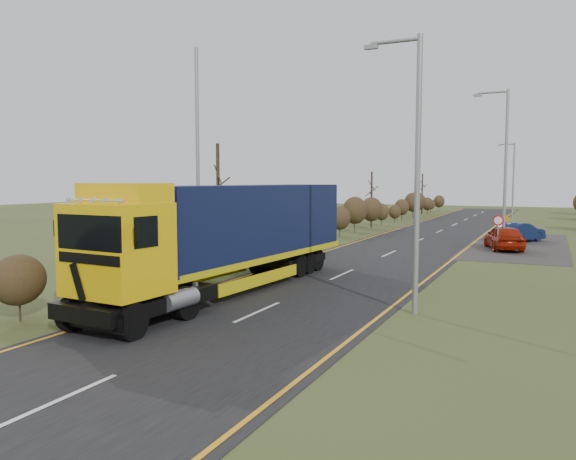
# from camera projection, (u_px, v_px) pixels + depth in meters

# --- Properties ---
(ground) EXTENTS (160.00, 160.00, 0.00)m
(ground) POSITION_uv_depth(u_px,v_px,m) (307.00, 291.00, 21.58)
(ground) COLOR #3B451D
(ground) RESTS_ON ground
(road) EXTENTS (8.00, 120.00, 0.02)m
(road) POSITION_uv_depth(u_px,v_px,m) (379.00, 258.00, 30.59)
(road) COLOR black
(road) RESTS_ON ground
(layby) EXTENTS (6.00, 18.00, 0.02)m
(layby) POSITION_uv_depth(u_px,v_px,m) (518.00, 245.00, 36.84)
(layby) COLOR #312E2C
(layby) RESTS_ON ground
(lane_markings) EXTENTS (7.52, 116.00, 0.01)m
(lane_markings) POSITION_uv_depth(u_px,v_px,m) (378.00, 259.00, 30.31)
(lane_markings) COLOR orange
(lane_markings) RESTS_ON road
(hedgerow) EXTENTS (2.24, 102.04, 6.05)m
(hedgerow) POSITION_uv_depth(u_px,v_px,m) (264.00, 228.00, 31.10)
(hedgerow) COLOR #2E2114
(hedgerow) RESTS_ON ground
(lorry) EXTENTS (3.33, 15.05, 4.15)m
(lorry) POSITION_uv_depth(u_px,v_px,m) (230.00, 230.00, 21.16)
(lorry) COLOR black
(lorry) RESTS_ON ground
(car_red_hatchback) EXTENTS (2.95, 4.74, 1.50)m
(car_red_hatchback) POSITION_uv_depth(u_px,v_px,m) (504.00, 238.00, 34.31)
(car_red_hatchback) COLOR #931907
(car_red_hatchback) RESTS_ON ground
(car_blue_sedan) EXTENTS (3.36, 4.20, 1.34)m
(car_blue_sedan) POSITION_uv_depth(u_px,v_px,m) (520.00, 232.00, 38.74)
(car_blue_sedan) COLOR #0A163A
(car_blue_sedan) RESTS_ON ground
(streetlight_near) EXTENTS (1.85, 0.18, 8.67)m
(streetlight_near) POSITION_uv_depth(u_px,v_px,m) (414.00, 163.00, 17.41)
(streetlight_near) COLOR gray
(streetlight_near) RESTS_ON ground
(streetlight_mid) EXTENTS (2.06, 0.19, 9.70)m
(streetlight_mid) POSITION_uv_depth(u_px,v_px,m) (503.00, 162.00, 33.87)
(streetlight_mid) COLOR gray
(streetlight_mid) RESTS_ON ground
(streetlight_far) EXTENTS (1.77, 0.18, 8.27)m
(streetlight_far) POSITION_uv_depth(u_px,v_px,m) (512.00, 178.00, 59.88)
(streetlight_far) COLOR gray
(streetlight_far) RESTS_ON ground
(left_pole) EXTENTS (0.16, 0.16, 9.88)m
(left_pole) POSITION_uv_depth(u_px,v_px,m) (198.00, 164.00, 24.22)
(left_pole) COLOR gray
(left_pole) RESTS_ON ground
(speed_sign) EXTENTS (0.61, 0.10, 2.21)m
(speed_sign) POSITION_uv_depth(u_px,v_px,m) (498.00, 227.00, 32.96)
(speed_sign) COLOR gray
(speed_sign) RESTS_ON ground
(warning_board) EXTENTS (0.68, 0.11, 1.79)m
(warning_board) POSITION_uv_depth(u_px,v_px,m) (505.00, 224.00, 40.73)
(warning_board) COLOR gray
(warning_board) RESTS_ON ground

